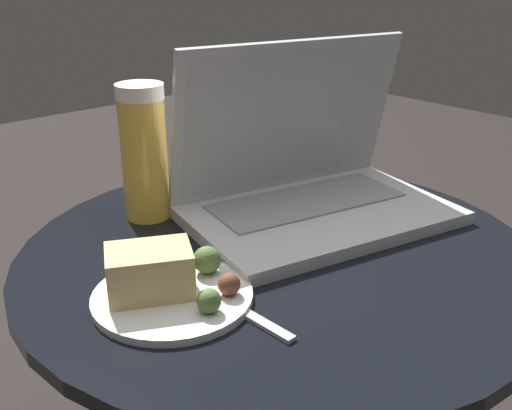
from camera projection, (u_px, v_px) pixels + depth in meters
The scene contains 5 objects.
table at pixel (276, 342), 0.85m from camera, with size 0.68×0.68×0.54m.
laptop at pixel (309, 181), 0.87m from camera, with size 0.41×0.31×0.25m.
beer_glass at pixel (144, 152), 0.85m from camera, with size 0.07×0.07×0.20m.
snack_plate at pixel (166, 283), 0.66m from camera, with size 0.18×0.18×0.06m.
fork at pixel (217, 297), 0.67m from camera, with size 0.03×0.20×0.00m.
Camera 1 is at (-0.49, -0.51, 0.89)m, focal length 42.00 mm.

